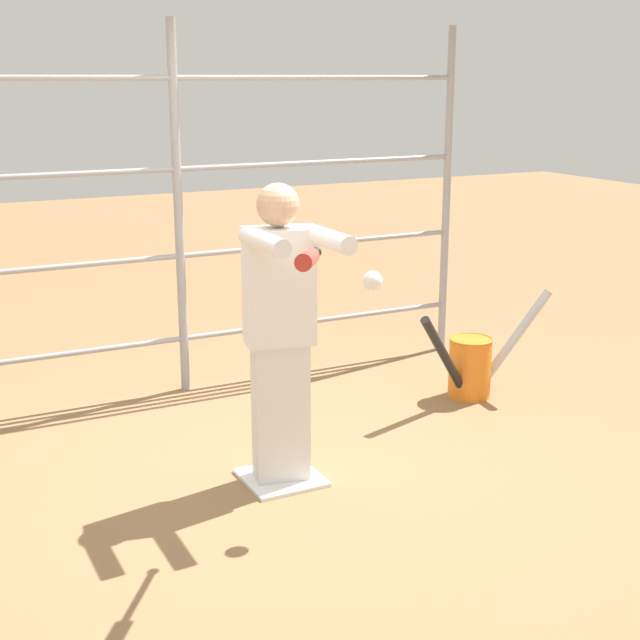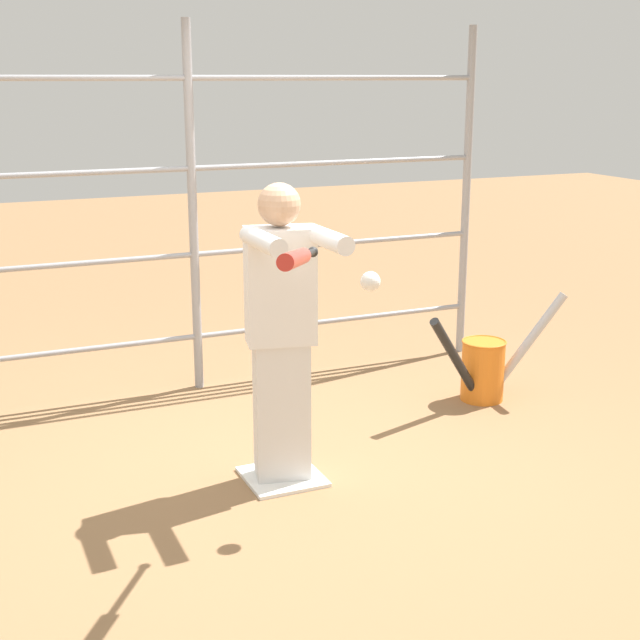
{
  "view_description": "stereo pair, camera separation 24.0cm",
  "coord_description": "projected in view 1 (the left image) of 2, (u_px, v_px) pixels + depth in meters",
  "views": [
    {
      "loc": [
        1.78,
        4.0,
        2.08
      ],
      "look_at": [
        -0.14,
        0.18,
        0.91
      ],
      "focal_mm": 50.0,
      "sensor_mm": 36.0,
      "label": 1
    },
    {
      "loc": [
        1.56,
        4.1,
        2.08
      ],
      "look_at": [
        -0.14,
        0.18,
        0.91
      ],
      "focal_mm": 50.0,
      "sensor_mm": 36.0,
      "label": 2
    }
  ],
  "objects": [
    {
      "name": "softball_in_flight",
      "position": [
        372.0,
        281.0,
        4.19
      ],
      "size": [
        0.1,
        0.1,
        0.1
      ],
      "color": "white"
    },
    {
      "name": "fence_backstop",
      "position": [
        178.0,
        213.0,
        5.82
      ],
      "size": [
        4.29,
        0.06,
        2.44
      ],
      "color": "#939399",
      "rests_on": "ground"
    },
    {
      "name": "ground_plane",
      "position": [
        281.0,
        479.0,
        4.76
      ],
      "size": [
        24.0,
        24.0,
        0.0
      ],
      "primitive_type": "plane",
      "color": "olive"
    },
    {
      "name": "bat_bucket",
      "position": [
        471.0,
        364.0,
        5.93
      ],
      "size": [
        1.07,
        0.41,
        0.73
      ],
      "color": "orange",
      "rests_on": "ground"
    },
    {
      "name": "baseball_bat_swinging",
      "position": [
        309.0,
        258.0,
        3.52
      ],
      "size": [
        0.49,
        0.8,
        0.19
      ],
      "color": "black"
    },
    {
      "name": "home_plate",
      "position": [
        281.0,
        478.0,
        4.76
      ],
      "size": [
        0.4,
        0.4,
        0.02
      ],
      "color": "white",
      "rests_on": "ground"
    },
    {
      "name": "batter",
      "position": [
        281.0,
        327.0,
        4.52
      ],
      "size": [
        0.4,
        0.59,
        1.58
      ],
      "color": "silver",
      "rests_on": "ground"
    }
  ]
}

